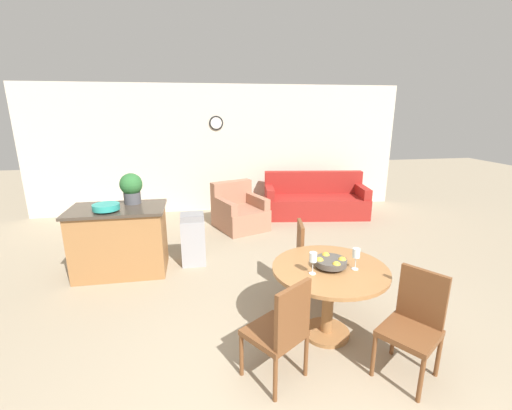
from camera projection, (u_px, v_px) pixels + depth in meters
The scene contains 14 objects.
wall_back at pixel (221, 149), 7.41m from camera, with size 8.00×0.09×2.70m.
dining_table at pixel (329, 283), 3.30m from camera, with size 1.11×1.11×0.73m.
dining_chair_near_left at pixel (281, 328), 2.74m from camera, with size 0.58×0.58×0.92m.
dining_chair_near_right at pixel (414, 321), 2.84m from camera, with size 0.58×0.58×0.92m.
dining_chair_far_side at pixel (309, 256), 4.08m from camera, with size 0.49×0.49×0.92m.
fruit_bowl at pixel (331, 262), 3.24m from camera, with size 0.31×0.31×0.11m.
wine_glass_left at pixel (313, 258), 3.09m from camera, with size 0.07×0.07×0.21m.
wine_glass_right at pixel (356, 254), 3.18m from camera, with size 0.07×0.07×0.21m.
kitchen_island at pixel (120, 240), 4.66m from camera, with size 1.24×0.75×0.93m.
teal_bowl at pixel (106, 207), 4.35m from camera, with size 0.33×0.33×0.10m.
potted_plant at pixel (131, 187), 4.69m from camera, with size 0.30×0.30×0.42m.
trash_bin at pixel (193, 239), 4.93m from camera, with size 0.34×0.29×0.76m.
couch at pixel (315, 201), 7.27m from camera, with size 2.21×1.17×0.89m.
armchair at pixel (239, 213), 6.50m from camera, with size 1.08×1.14×0.85m.
Camera 1 is at (-0.54, -1.97, 2.19)m, focal length 24.00 mm.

